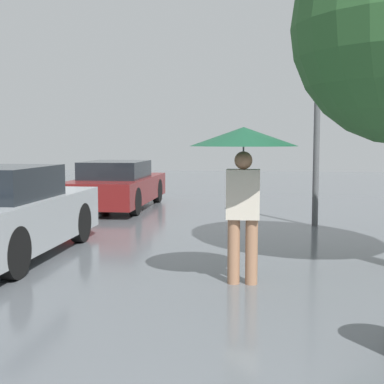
{
  "coord_description": "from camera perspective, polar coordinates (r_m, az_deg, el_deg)",
  "views": [
    {
      "loc": [
        0.44,
        -0.63,
        1.7
      ],
      "look_at": [
        -0.36,
        5.66,
        1.1
      ],
      "focal_mm": 50.0,
      "sensor_mm": 36.0,
      "label": 1
    }
  ],
  "objects": [
    {
      "name": "parked_car_middle",
      "position": [
        8.31,
        -19.65,
        -2.27
      ],
      "size": [
        1.68,
        3.98,
        1.34
      ],
      "color": "#9EA3A8",
      "rests_on": "ground_plane"
    },
    {
      "name": "pedestrian",
      "position": [
        6.3,
        5.51,
        4.22
      ],
      "size": [
        1.27,
        1.27,
        1.87
      ],
      "color": "#9E7051",
      "rests_on": "ground_plane"
    },
    {
      "name": "street_lamp",
      "position": [
        10.94,
        13.26,
        10.76
      ],
      "size": [
        0.36,
        0.36,
        3.98
      ],
      "color": "#515456",
      "rests_on": "ground_plane"
    },
    {
      "name": "parked_car_farthest",
      "position": [
        13.72,
        -7.94,
        0.68
      ],
      "size": [
        1.69,
        4.34,
        1.2
      ],
      "color": "maroon",
      "rests_on": "ground_plane"
    }
  ]
}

